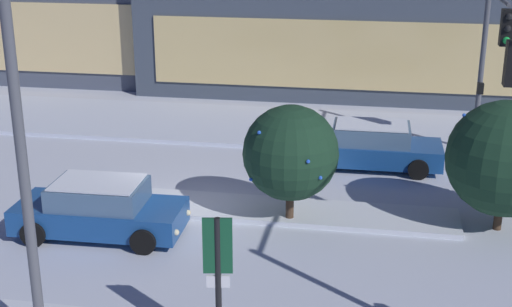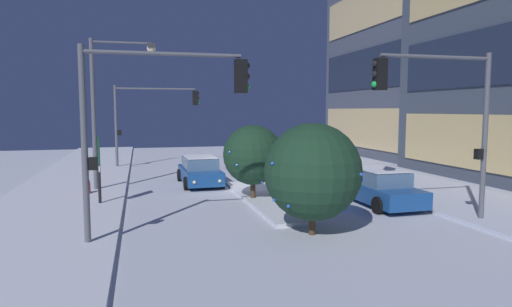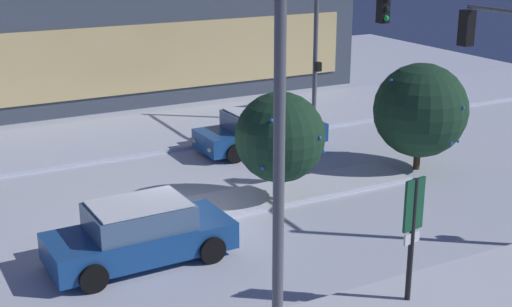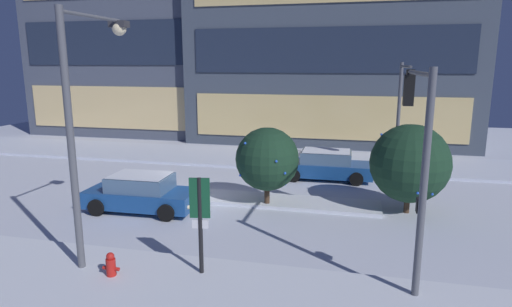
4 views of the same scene
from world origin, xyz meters
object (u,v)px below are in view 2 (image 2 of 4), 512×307
object	(u,v)px
traffic_light_corner_far_right	(443,107)
street_lamp_arched	(112,92)
decorated_tree_median	(313,172)
decorated_tree_left_of_median	(253,155)
fire_hydrant	(87,188)
traffic_light_corner_near_right	(154,108)
traffic_light_corner_near_left	(151,110)
parking_info_sign	(99,162)
car_far	(378,187)
car_near	(200,171)

from	to	relation	value
traffic_light_corner_far_right	street_lamp_arched	size ratio (longest dim) A/B	0.81
decorated_tree_median	decorated_tree_left_of_median	size ratio (longest dim) A/B	1.07
fire_hydrant	decorated_tree_median	bearing A→B (deg)	41.93
traffic_light_corner_near_right	traffic_light_corner_near_left	xyz separation A→B (m)	(-17.81, 0.38, -0.07)
traffic_light_corner_far_right	traffic_light_corner_near_right	xyz separation A→B (m)	(-0.50, -9.37, -0.05)
traffic_light_corner_far_right	parking_info_sign	bearing A→B (deg)	-28.08
traffic_light_corner_near_right	traffic_light_corner_near_left	world-z (taller)	traffic_light_corner_near_right
traffic_light_corner_far_right	traffic_light_corner_near_right	distance (m)	9.38
street_lamp_arched	parking_info_sign	world-z (taller)	street_lamp_arched
street_lamp_arched	decorated_tree_left_of_median	xyz separation A→B (m)	(3.95, 5.90, -2.77)
traffic_light_corner_far_right	fire_hydrant	xyz separation A→B (m)	(-8.42, -12.14, -3.64)
car_far	fire_hydrant	distance (m)	12.86
traffic_light_corner_far_right	parking_info_sign	size ratio (longest dim) A/B	2.06
traffic_light_corner_far_right	street_lamp_arched	world-z (taller)	street_lamp_arched
traffic_light_corner_near_left	fire_hydrant	bearing A→B (deg)	-107.67
traffic_light_corner_near_right	decorated_tree_left_of_median	world-z (taller)	traffic_light_corner_near_right
traffic_light_corner_far_right	traffic_light_corner_near_right	world-z (taller)	traffic_light_corner_far_right
traffic_light_corner_near_left	decorated_tree_median	xyz separation A→B (m)	(18.28, 4.39, -1.91)
car_near	parking_info_sign	size ratio (longest dim) A/B	1.59
car_near	car_far	size ratio (longest dim) A/B	0.95
car_near	traffic_light_corner_near_left	world-z (taller)	traffic_light_corner_near_left
traffic_light_corner_near_right	parking_info_sign	world-z (taller)	traffic_light_corner_near_right
car_near	street_lamp_arched	bearing A→B (deg)	-80.30
street_lamp_arched	decorated_tree_median	bearing A→B (deg)	-54.88
car_near	traffic_light_corner_near_left	size ratio (longest dim) A/B	0.79
traffic_light_corner_near_right	decorated_tree_left_of_median	size ratio (longest dim) A/B	1.74
car_near	decorated_tree_left_of_median	xyz separation A→B (m)	(4.78, 1.66, 1.28)
traffic_light_corner_far_right	street_lamp_arched	bearing A→B (deg)	-40.82
traffic_light_corner_near_left	parking_info_sign	distance (m)	12.63
street_lamp_arched	fire_hydrant	size ratio (longest dim) A/B	9.00
traffic_light_corner_near_right	car_far	bearing A→B (deg)	18.34
traffic_light_corner_far_right	decorated_tree_left_of_median	size ratio (longest dim) A/B	1.78
car_near	traffic_light_corner_far_right	xyz separation A→B (m)	(10.34, 6.76, 3.31)
traffic_light_corner_near_right	decorated_tree_median	distance (m)	5.19
fire_hydrant	parking_info_sign	bearing A→B (deg)	17.21
decorated_tree_median	decorated_tree_left_of_median	world-z (taller)	decorated_tree_median
car_far	car_near	bearing A→B (deg)	43.05
traffic_light_corner_far_right	decorated_tree_left_of_median	bearing A→B (deg)	-47.44
car_far	traffic_light_corner_near_right	bearing A→B (deg)	107.71
car_far	parking_info_sign	size ratio (longest dim) A/B	1.66
traffic_light_corner_near_right	street_lamp_arched	world-z (taller)	street_lamp_arched
traffic_light_corner_near_right	fire_hydrant	distance (m)	9.13
traffic_light_corner_near_left	street_lamp_arched	size ratio (longest dim) A/B	0.79
street_lamp_arched	traffic_light_corner_near_right	bearing A→B (deg)	-78.64
car_near	street_lamp_arched	distance (m)	5.93
traffic_light_corner_near_left	street_lamp_arched	world-z (taller)	street_lamp_arched
car_near	traffic_light_corner_near_left	xyz separation A→B (m)	(-7.97, -2.22, 3.19)
traffic_light_corner_near_right	traffic_light_corner_far_right	bearing A→B (deg)	-3.05
parking_info_sign	decorated_tree_median	size ratio (longest dim) A/B	0.81
car_far	traffic_light_corner_far_right	world-z (taller)	traffic_light_corner_far_right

